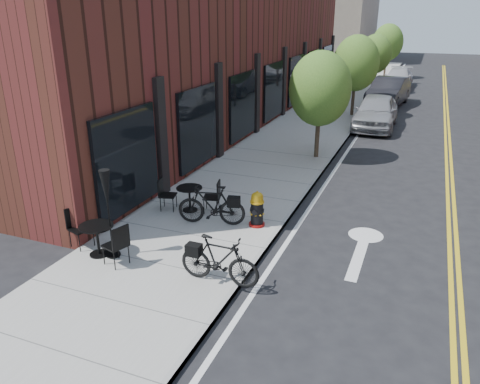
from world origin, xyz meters
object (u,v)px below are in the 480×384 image
at_px(fire_hydrant, 257,209).
at_px(parked_car_a, 376,112).
at_px(bicycle_left, 211,205).
at_px(parked_car_c, 398,78).
at_px(patio_umbrella, 107,195).
at_px(bicycle_right, 219,260).
at_px(bistro_set_b, 97,236).
at_px(parked_car_b, 388,92).
at_px(bistro_set_c, 190,195).

distance_m(fire_hydrant, parked_car_a, 12.47).
relative_size(bicycle_left, parked_car_c, 0.38).
bearing_deg(fire_hydrant, parked_car_c, 80.03).
bearing_deg(fire_hydrant, patio_umbrella, -139.35).
distance_m(bicycle_right, bistro_set_b, 2.95).
xyz_separation_m(bistro_set_b, parked_car_b, (4.15, 21.08, 0.21)).
distance_m(bicycle_left, bistro_set_c, 1.07).
height_order(bistro_set_c, parked_car_a, parked_car_a).
xyz_separation_m(fire_hydrant, bicycle_right, (0.22, -2.78, 0.07)).
xyz_separation_m(bicycle_right, parked_car_b, (1.19, 21.13, 0.18)).
relative_size(bicycle_right, patio_umbrella, 0.84).
height_order(fire_hydrant, bistro_set_b, bistro_set_b).
relative_size(fire_hydrant, parked_car_b, 0.19).
relative_size(bistro_set_c, parked_car_b, 0.34).
xyz_separation_m(bicycle_left, bistro_set_c, (-0.91, 0.55, -0.08)).
distance_m(patio_umbrella, parked_car_c, 28.76).
relative_size(bicycle_left, bistro_set_b, 0.98).
bearing_deg(bicycle_left, bistro_set_c, -134.15).
bearing_deg(bistro_set_b, parked_car_b, 96.19).
relative_size(bistro_set_c, parked_car_c, 0.37).
relative_size(bistro_set_b, parked_car_a, 0.39).
relative_size(bicycle_left, bicycle_right, 1.03).
bearing_deg(parked_car_b, bicycle_left, -90.91).
bearing_deg(bistro_set_c, parked_car_c, 67.83).
relative_size(bicycle_left, patio_umbrella, 0.86).
relative_size(parked_car_a, parked_car_b, 0.94).
bearing_deg(fire_hydrant, parked_car_b, 78.75).
bearing_deg(bistro_set_c, bicycle_right, -68.00).
height_order(patio_umbrella, parked_car_a, patio_umbrella).
distance_m(fire_hydrant, bistro_set_c, 2.02).
relative_size(patio_umbrella, parked_car_b, 0.41).
bearing_deg(bicycle_right, bistro_set_c, 36.74).
distance_m(bistro_set_c, parked_car_b, 18.45).
bearing_deg(parked_car_c, patio_umbrella, -96.06).
bearing_deg(parked_car_c, parked_car_a, -88.38).
distance_m(patio_umbrella, parked_car_b, 21.36).
bearing_deg(parked_car_c, fire_hydrant, -91.51).
xyz_separation_m(bicycle_left, bicycle_right, (1.32, -2.45, -0.01)).
bearing_deg(bicycle_left, parked_car_b, 159.45).
bearing_deg(patio_umbrella, bistro_set_c, 81.59).
bearing_deg(parked_car_a, parked_car_c, 89.24).
xyz_separation_m(parked_car_a, parked_car_b, (0.00, 5.96, 0.02)).
relative_size(patio_umbrella, parked_car_c, 0.44).
bearing_deg(parked_car_b, parked_car_a, -83.26).
height_order(bicycle_left, parked_car_c, parked_car_c).
distance_m(bicycle_left, bicycle_right, 2.78).
distance_m(bicycle_left, patio_umbrella, 2.82).
bearing_deg(fire_hydrant, parked_car_a, 76.65).
bearing_deg(fire_hydrant, bicycle_left, -169.72).
xyz_separation_m(bicycle_right, bistro_set_c, (-2.22, 3.00, -0.07)).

